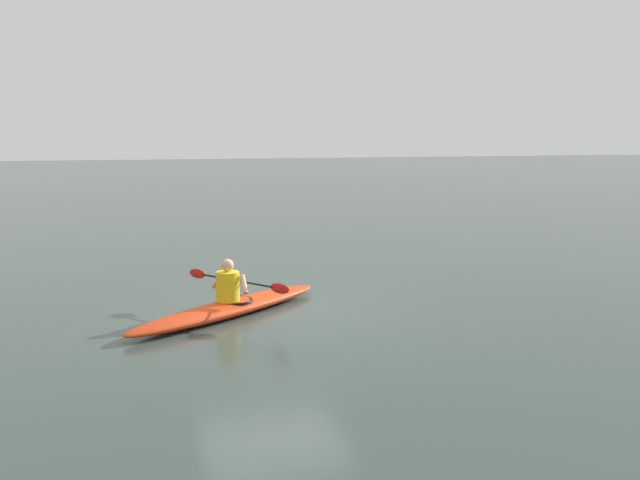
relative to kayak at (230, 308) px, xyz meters
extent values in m
plane|color=#384742|center=(-0.77, -0.13, -0.13)|extent=(160.00, 160.00, 0.00)
ellipsoid|color=red|center=(0.00, 0.00, 0.00)|extent=(3.91, 2.92, 0.25)
torus|color=black|center=(-0.11, -0.07, 0.10)|extent=(0.83, 0.83, 0.04)
cylinder|color=black|center=(-1.06, -0.71, 0.11)|extent=(0.18, 0.18, 0.02)
cylinder|color=yellow|center=(0.03, 0.02, 0.37)|extent=(0.39, 0.39, 0.50)
sphere|color=tan|center=(0.03, 0.02, 0.73)|extent=(0.21, 0.21, 0.21)
cylinder|color=black|center=(-0.14, -0.09, 0.44)|extent=(1.11, 1.64, 0.03)
ellipsoid|color=red|center=(0.40, -0.90, 0.44)|extent=(0.26, 0.35, 0.17)
ellipsoid|color=red|center=(-0.68, 0.72, 0.44)|extent=(0.26, 0.35, 0.17)
cylinder|color=tan|center=(0.12, -0.27, 0.43)|extent=(0.30, 0.22, 0.34)
cylinder|color=tan|center=(-0.20, 0.22, 0.43)|extent=(0.14, 0.32, 0.34)
camera|label=1|loc=(2.01, 11.12, 2.85)|focal=38.57mm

